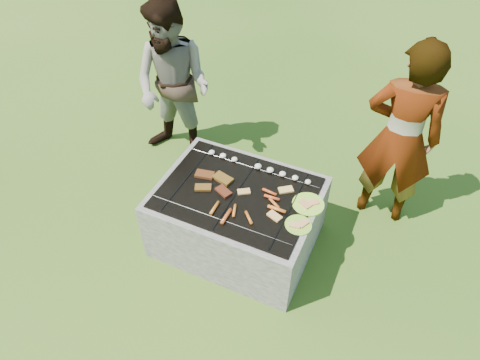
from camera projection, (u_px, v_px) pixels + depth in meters
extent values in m
plane|color=#284912|center=(238.00, 239.00, 3.87)|extent=(60.00, 60.00, 0.00)
cube|color=gray|center=(256.00, 187.00, 3.93)|extent=(1.30, 0.18, 0.60)
cube|color=#A0978E|center=(216.00, 253.00, 3.39)|extent=(1.30, 0.18, 0.60)
cube|color=gray|center=(181.00, 197.00, 3.83)|extent=(0.18, 0.64, 0.60)
cube|color=#A9A196|center=(300.00, 239.00, 3.49)|extent=(0.18, 0.64, 0.60)
cube|color=black|center=(238.00, 222.00, 3.70)|extent=(0.94, 0.64, 0.48)
sphere|color=#FF5914|center=(237.00, 205.00, 3.55)|extent=(0.10, 0.10, 0.10)
cube|color=black|center=(237.00, 192.00, 3.45)|extent=(1.20, 0.90, 0.01)
cylinder|color=black|center=(189.00, 176.00, 3.58)|extent=(0.01, 0.88, 0.01)
cylinder|color=black|center=(237.00, 192.00, 3.44)|extent=(0.01, 0.88, 0.01)
cylinder|color=black|center=(290.00, 209.00, 3.31)|extent=(0.01, 0.88, 0.01)
cylinder|color=black|center=(219.00, 219.00, 3.23)|extent=(1.18, 0.01, 0.01)
cylinder|color=black|center=(253.00, 168.00, 3.65)|extent=(1.18, 0.01, 0.01)
ellipsoid|color=beige|center=(212.00, 152.00, 3.77)|extent=(0.05, 0.05, 0.04)
ellipsoid|color=white|center=(223.00, 156.00, 3.73)|extent=(0.06, 0.06, 0.04)
ellipsoid|color=beige|center=(235.00, 159.00, 3.70)|extent=(0.05, 0.05, 0.04)
ellipsoid|color=beige|center=(258.00, 166.00, 3.63)|extent=(0.06, 0.06, 0.04)
ellipsoid|color=beige|center=(270.00, 170.00, 3.60)|extent=(0.06, 0.06, 0.04)
ellipsoid|color=beige|center=(283.00, 174.00, 3.56)|extent=(0.06, 0.06, 0.04)
ellipsoid|color=#EFE9CA|center=(295.00, 178.00, 3.53)|extent=(0.05, 0.05, 0.04)
ellipsoid|color=beige|center=(308.00, 182.00, 3.50)|extent=(0.05, 0.05, 0.04)
cube|color=brown|center=(205.00, 174.00, 3.57)|extent=(0.17, 0.11, 0.02)
cube|color=#9D671C|center=(223.00, 178.00, 3.54)|extent=(0.18, 0.13, 0.02)
cube|color=#965C1B|center=(203.00, 187.00, 3.46)|extent=(0.15, 0.12, 0.02)
cube|color=maroon|center=(223.00, 191.00, 3.43)|extent=(0.15, 0.13, 0.02)
cylinder|color=#CB5321|center=(270.00, 192.00, 3.42)|extent=(0.13, 0.04, 0.02)
cylinder|color=#D25C22|center=(272.00, 197.00, 3.38)|extent=(0.13, 0.03, 0.02)
cylinder|color=orange|center=(274.00, 203.00, 3.33)|extent=(0.12, 0.08, 0.02)
cylinder|color=#E45C25|center=(277.00, 209.00, 3.29)|extent=(0.15, 0.03, 0.03)
cylinder|color=orange|center=(234.00, 211.00, 3.28)|extent=(0.06, 0.12, 0.02)
cylinder|color=orange|center=(249.00, 218.00, 3.23)|extent=(0.11, 0.11, 0.02)
cylinder|color=orange|center=(215.00, 208.00, 3.30)|extent=(0.03, 0.14, 0.03)
cylinder|color=red|center=(226.00, 216.00, 3.23)|extent=(0.03, 0.16, 0.03)
cube|color=#D9BB6F|center=(244.00, 192.00, 3.43)|extent=(0.12, 0.11, 0.01)
cube|color=#DEAA71|center=(275.00, 216.00, 3.24)|extent=(0.13, 0.10, 0.01)
cube|color=#D2C26B|center=(286.00, 190.00, 3.45)|extent=(0.13, 0.12, 0.02)
cylinder|color=#D7EE38|center=(308.00, 204.00, 3.35)|extent=(0.26, 0.26, 0.02)
cube|color=tan|center=(305.00, 204.00, 3.33)|extent=(0.11, 0.10, 0.02)
cube|color=#E0A773|center=(313.00, 203.00, 3.34)|extent=(0.10, 0.10, 0.01)
cylinder|color=yellow|center=(298.00, 225.00, 3.20)|extent=(0.21, 0.21, 0.01)
cube|color=#F7C87E|center=(295.00, 225.00, 3.18)|extent=(0.09, 0.06, 0.01)
cube|color=#FBCA80|center=(303.00, 223.00, 3.19)|extent=(0.08, 0.09, 0.01)
imported|color=#A8958C|center=(400.00, 138.00, 3.53)|extent=(0.66, 0.46, 1.75)
imported|color=gray|center=(174.00, 87.00, 4.17)|extent=(0.83, 0.66, 1.67)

